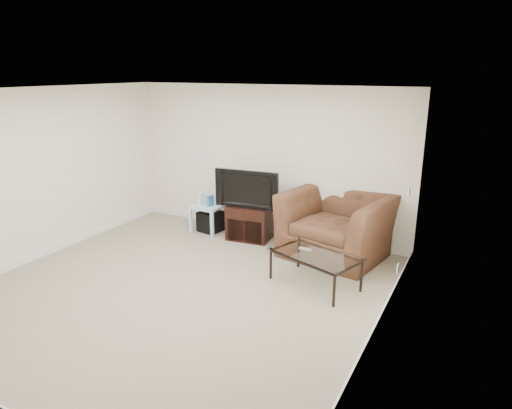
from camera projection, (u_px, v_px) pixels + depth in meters
The scene contains 18 objects.
floor at pixel (179, 289), 5.90m from camera, with size 5.00×5.00×0.00m, color tan.
ceiling at pixel (168, 91), 5.18m from camera, with size 5.00×5.00×0.00m, color white.
wall_back at pixel (265, 161), 7.66m from camera, with size 5.00×0.02×2.50m, color silver.
wall_left at pixel (36, 175), 6.65m from camera, with size 0.02×5.00×2.50m, color silver.
wall_right at pixel (381, 229), 4.43m from camera, with size 0.02×5.00×2.50m, color silver.
plate_back at pixel (196, 154), 8.27m from camera, with size 0.12×0.02×0.12m, color white.
plate_right_switch at pixel (409, 191), 5.79m from camera, with size 0.02×0.09×0.13m, color white.
plate_right_outlet at pixel (398, 268), 5.81m from camera, with size 0.02×0.08×0.12m, color white.
tv_stand at pixel (250, 222), 7.58m from camera, with size 0.69×0.48×0.58m, color black, non-canonical shape.
dvd_player at pixel (249, 212), 7.49m from camera, with size 0.38×0.27×0.05m, color black.
television at pixel (249, 188), 7.38m from camera, with size 1.00×0.20×0.62m, color black.
side_table at pixel (209, 218), 7.96m from camera, with size 0.49×0.49×0.47m, color #C6E9F6, non-canonical shape.
subwoofer at pixel (211, 222), 7.99m from camera, with size 0.36×0.36×0.36m, color black.
game_console at pixel (202, 199), 7.90m from camera, with size 0.05×0.16×0.22m, color white.
game_case at pixel (210, 201), 7.83m from camera, with size 0.05×0.14×0.19m, color #337FCC.
recliner at pixel (337, 215), 6.82m from camera, with size 1.48×0.96×1.29m, color #50351F.
coffee_table at pixel (315, 269), 5.96m from camera, with size 1.14×0.64×0.45m, color black, non-canonical shape.
remote at pixel (305, 249), 6.01m from camera, with size 0.18×0.05×0.02m, color #B2B2B7.
Camera 1 is at (3.36, -4.26, 2.74)m, focal length 32.00 mm.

